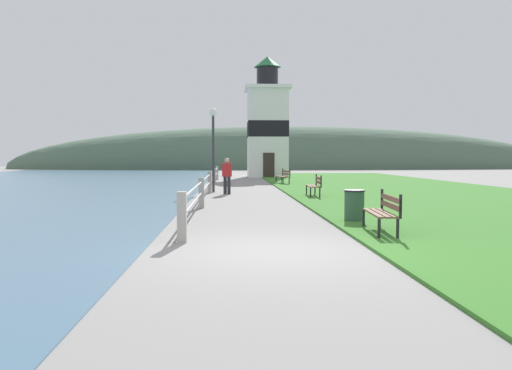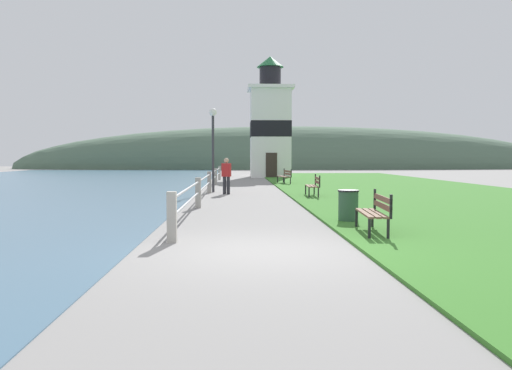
# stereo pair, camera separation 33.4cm
# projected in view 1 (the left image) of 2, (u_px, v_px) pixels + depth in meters

# --- Properties ---
(ground_plane) EXTENTS (160.00, 160.00, 0.00)m
(ground_plane) POSITION_uv_depth(u_px,v_px,m) (272.00, 251.00, 8.87)
(ground_plane) COLOR gray
(grass_verge) EXTENTS (12.00, 48.62, 0.06)m
(grass_verge) POSITION_uv_depth(u_px,v_px,m) (397.00, 189.00, 25.43)
(grass_verge) COLOR #387528
(grass_verge) RESTS_ON ground_plane
(seawall_railing) EXTENTS (0.18, 26.73, 1.00)m
(seawall_railing) POSITION_uv_depth(u_px,v_px,m) (210.00, 180.00, 22.98)
(seawall_railing) COLOR #A8A399
(seawall_railing) RESTS_ON ground_plane
(park_bench_near) EXTENTS (0.62, 1.77, 0.94)m
(park_bench_near) POSITION_uv_depth(u_px,v_px,m) (384.00, 210.00, 10.76)
(park_bench_near) COLOR brown
(park_bench_near) RESTS_ON ground_plane
(park_bench_midway) EXTENTS (0.56, 1.73, 0.94)m
(park_bench_midway) POSITION_uv_depth(u_px,v_px,m) (315.00, 184.00, 20.71)
(park_bench_midway) COLOR brown
(park_bench_midway) RESTS_ON ground_plane
(park_bench_far) EXTENTS (0.71, 2.02, 0.94)m
(park_bench_far) POSITION_uv_depth(u_px,v_px,m) (284.00, 175.00, 30.59)
(park_bench_far) COLOR brown
(park_bench_far) RESTS_ON ground_plane
(lighthouse) EXTENTS (3.68, 3.68, 9.88)m
(lighthouse) POSITION_uv_depth(u_px,v_px,m) (267.00, 126.00, 41.04)
(lighthouse) COLOR white
(lighthouse) RESTS_ON ground_plane
(person_strolling) EXTENTS (0.44, 0.31, 1.63)m
(person_strolling) POSITION_uv_depth(u_px,v_px,m) (227.00, 175.00, 22.29)
(person_strolling) COLOR #28282D
(person_strolling) RESTS_ON ground_plane
(trash_bin) EXTENTS (0.54, 0.54, 0.84)m
(trash_bin) POSITION_uv_depth(u_px,v_px,m) (354.00, 206.00, 12.73)
(trash_bin) COLOR #2D5138
(trash_bin) RESTS_ON ground_plane
(lamp_post) EXTENTS (0.36, 0.36, 3.96)m
(lamp_post) POSITION_uv_depth(u_px,v_px,m) (213.00, 134.00, 23.48)
(lamp_post) COLOR #333338
(lamp_post) RESTS_ON ground_plane
(distant_hillside) EXTENTS (80.00, 16.00, 12.00)m
(distant_hillside) POSITION_uv_depth(u_px,v_px,m) (291.00, 168.00, 71.52)
(distant_hillside) COLOR #4C6651
(distant_hillside) RESTS_ON ground_plane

